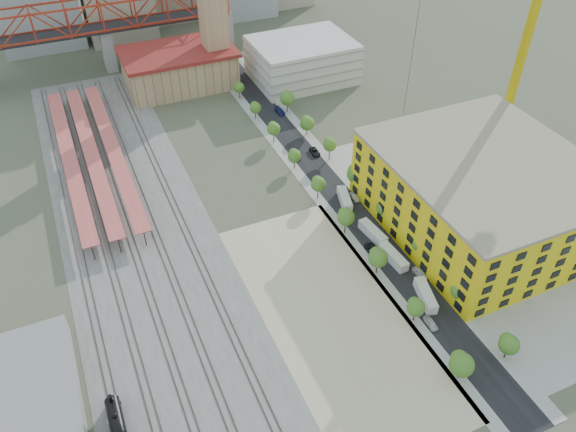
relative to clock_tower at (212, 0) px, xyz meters
name	(u,v)px	position (x,y,z in m)	size (l,w,h in m)	color
ground	(289,220)	(-8.00, -79.99, -28.70)	(400.00, 400.00, 0.00)	#474C38
ballast_strip	(132,216)	(-44.00, -62.49, -28.67)	(36.00, 165.00, 0.06)	#605E59
dirt_lot	(332,313)	(-12.00, -111.49, -28.67)	(28.00, 67.00, 0.06)	tan
street_asphalt	(320,173)	(8.00, -64.99, -28.67)	(12.00, 170.00, 0.06)	black
sidewalk_west	(302,178)	(2.50, -64.99, -28.68)	(3.00, 170.00, 0.04)	gray
sidewalk_east	(337,168)	(13.50, -64.99, -28.68)	(3.00, 170.00, 0.04)	gray
construction_pad	(484,220)	(37.00, -99.99, -28.67)	(50.00, 90.00, 0.06)	gray
rail_tracks	(124,217)	(-45.80, -62.49, -28.55)	(26.56, 160.00, 0.18)	#382B23
platform_canopies	(91,152)	(-49.00, -34.99, -24.70)	(16.00, 80.00, 4.12)	#CE5D4F
station_hall	(179,68)	(-13.00, 2.01, -22.03)	(38.00, 24.00, 13.10)	tan
clock_tower	(212,0)	(0.00, 0.00, 0.00)	(12.00, 12.00, 52.00)	tan
parking_garage	(302,60)	(28.00, -9.99, -21.70)	(34.00, 26.00, 14.00)	silver
truss_bridge	(101,19)	(-33.00, 25.01, -9.83)	(94.00, 9.60, 25.60)	gray
construction_building	(483,193)	(34.00, -99.99, -19.29)	(44.60, 50.60, 18.80)	gold
warehouse	(14,408)	(-74.00, -109.99, -26.20)	(22.00, 32.00, 5.00)	gray
street_trees	(336,193)	(8.00, -74.99, -28.70)	(15.40, 124.40, 8.00)	#396B20
distant_hills	(197,69)	(37.28, 180.01, -108.23)	(647.00, 264.00, 227.00)	#4C6B59
tower_crane	(515,28)	(56.83, -74.39, 8.21)	(52.61, 23.02, 59.81)	gold
site_trailer_a	(425,295)	(8.00, -116.11, -27.47)	(2.37, 8.99, 2.46)	silver
site_trailer_b	(393,257)	(8.00, -103.15, -27.47)	(2.36, 8.98, 2.46)	silver
site_trailer_c	(373,233)	(8.00, -93.93, -27.47)	(2.36, 8.95, 2.45)	silver
site_trailer_d	(345,199)	(8.00, -79.56, -27.50)	(2.30, 8.73, 2.39)	silver
car_0	(431,323)	(5.00, -122.53, -28.02)	(1.59, 3.95, 1.35)	silver
car_1	(375,254)	(5.00, -100.31, -28.05)	(1.38, 3.95, 1.30)	#A8A9AE
car_2	(372,251)	(5.00, -98.92, -28.00)	(2.32, 5.03, 1.40)	black
car_3	(296,156)	(5.00, -55.37, -28.04)	(1.85, 4.54, 1.32)	#1A2C4D
car_4	(420,273)	(11.00, -109.70, -27.98)	(1.70, 4.22, 1.44)	white
car_5	(354,197)	(11.00, -79.31, -28.04)	(1.38, 3.96, 1.30)	#9F9FA4
car_6	(315,152)	(11.00, -55.71, -28.05)	(2.15, 4.67, 1.30)	black
car_7	(280,111)	(11.00, -29.70, -27.95)	(2.09, 5.14, 1.49)	navy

